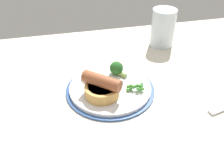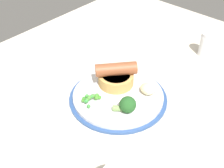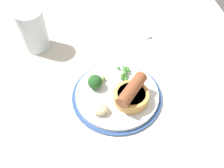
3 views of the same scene
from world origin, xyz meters
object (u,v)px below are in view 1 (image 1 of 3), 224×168
at_px(dinner_plate, 110,89).
at_px(broccoli_floret_near, 117,69).
at_px(sausage_pudding, 102,89).
at_px(drinking_glass, 163,28).
at_px(potato_chunk_1, 88,74).
at_px(pea_pile, 136,87).

bearing_deg(dinner_plate, broccoli_floret_near, -120.43).
height_order(sausage_pudding, drinking_glass, drinking_glass).
height_order(dinner_plate, drinking_glass, drinking_glass).
bearing_deg(potato_chunk_1, pea_pile, 144.53).
relative_size(dinner_plate, sausage_pudding, 2.45).
height_order(dinner_plate, pea_pile, pea_pile).
bearing_deg(sausage_pudding, dinner_plate, -87.80).
bearing_deg(sausage_pudding, potato_chunk_1, -33.98).
distance_m(pea_pile, broccoli_floret_near, 0.09).
bearing_deg(broccoli_floret_near, potato_chunk_1, 53.14).
relative_size(sausage_pudding, pea_pile, 1.90).
height_order(pea_pile, drinking_glass, drinking_glass).
bearing_deg(drinking_glass, dinner_plate, 43.01).
height_order(potato_chunk_1, drinking_glass, drinking_glass).
bearing_deg(broccoli_floret_near, pea_pile, 161.20).
xyz_separation_m(pea_pile, broccoli_floret_near, (0.03, -0.08, 0.01)).
height_order(sausage_pudding, broccoli_floret_near, sausage_pudding).
distance_m(dinner_plate, pea_pile, 0.07).
xyz_separation_m(sausage_pudding, drinking_glass, (-0.25, -0.24, 0.02)).
relative_size(potato_chunk_1, drinking_glass, 0.31).
bearing_deg(drinking_glass, sausage_pudding, 44.09).
xyz_separation_m(potato_chunk_1, drinking_glass, (-0.27, -0.16, 0.04)).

